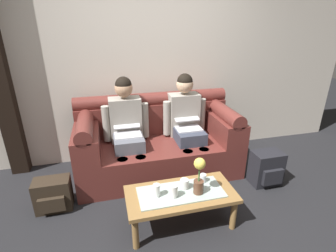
% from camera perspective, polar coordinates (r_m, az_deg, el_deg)
% --- Properties ---
extents(ground_plane, '(14.00, 14.00, 0.00)m').
position_cam_1_polar(ground_plane, '(2.55, 3.83, -22.94)').
color(ground_plane, black).
extents(back_wall_patterned, '(6.00, 0.12, 2.90)m').
position_cam_1_polar(back_wall_patterned, '(3.46, -4.57, 16.38)').
color(back_wall_patterned, beige).
rests_on(back_wall_patterned, ground_plane).
extents(couch, '(1.96, 0.88, 0.96)m').
position_cam_1_polar(couch, '(3.25, -2.34, -3.77)').
color(couch, maroon).
rests_on(couch, ground_plane).
extents(person_left, '(0.56, 0.67, 1.22)m').
position_cam_1_polar(person_left, '(3.09, -9.21, 0.21)').
color(person_left, '#595B66').
rests_on(person_left, ground_plane).
extents(person_right, '(0.56, 0.67, 1.22)m').
position_cam_1_polar(person_right, '(3.23, 4.10, 1.46)').
color(person_right, '#383D4C').
rests_on(person_right, ground_plane).
extents(coffee_table, '(1.01, 0.48, 0.36)m').
position_cam_1_polar(coffee_table, '(2.46, 2.86, -15.44)').
color(coffee_table, olive).
rests_on(coffee_table, ground_plane).
extents(flower_vase, '(0.10, 0.10, 0.36)m').
position_cam_1_polar(flower_vase, '(2.32, 6.96, -10.90)').
color(flower_vase, brown).
rests_on(flower_vase, coffee_table).
extents(cup_near_left, '(0.06, 0.06, 0.08)m').
position_cam_1_polar(cup_near_left, '(2.55, 7.83, -11.43)').
color(cup_near_left, silver).
rests_on(cup_near_left, coffee_table).
extents(cup_near_right, '(0.06, 0.06, 0.12)m').
position_cam_1_polar(cup_near_right, '(2.33, -2.58, -14.19)').
color(cup_near_right, white).
rests_on(cup_near_right, coffee_table).
extents(cup_far_center, '(0.08, 0.08, 0.10)m').
position_cam_1_polar(cup_far_center, '(2.44, 3.69, -12.79)').
color(cup_far_center, white).
rests_on(cup_far_center, coffee_table).
extents(cup_far_left, '(0.07, 0.07, 0.12)m').
position_cam_1_polar(cup_far_left, '(2.33, 1.25, -14.35)').
color(cup_far_left, white).
rests_on(cup_far_left, coffee_table).
extents(backpack_right, '(0.35, 0.28, 0.41)m').
position_cam_1_polar(backpack_right, '(3.26, 21.14, -8.83)').
color(backpack_right, black).
rests_on(backpack_right, ground_plane).
extents(backpack_left, '(0.35, 0.25, 0.34)m').
position_cam_1_polar(backpack_left, '(2.94, -24.27, -13.88)').
color(backpack_left, '#2D2319').
rests_on(backpack_left, ground_plane).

